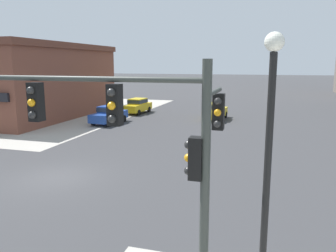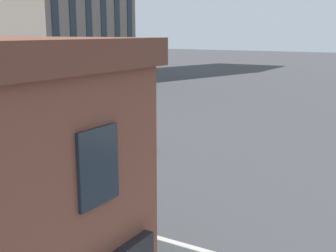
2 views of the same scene
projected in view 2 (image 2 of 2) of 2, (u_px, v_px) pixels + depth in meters
car_main_northbound_near at (78, 198)px, 18.12m from camera, size 2.15×4.52×1.68m
car_main_northbound_far at (117, 138)px, 28.42m from camera, size 2.07×4.49×1.68m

